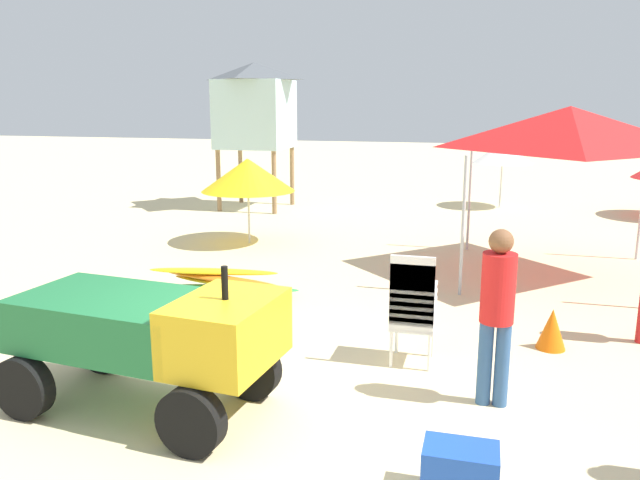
{
  "coord_description": "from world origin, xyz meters",
  "views": [
    {
      "loc": [
        2.0,
        -5.23,
        2.9
      ],
      "look_at": [
        0.02,
        2.23,
        1.19
      ],
      "focal_mm": 35.24,
      "sensor_mm": 36.0,
      "label": 1
    }
  ],
  "objects_px": {
    "stacked_plastic_chairs": "(413,302)",
    "utility_cart": "(151,332)",
    "popup_canopy": "(569,128)",
    "surfboard_pile": "(223,284)",
    "lifeguard_near_left": "(497,306)",
    "lifeguard_tower": "(255,105)",
    "beach_umbrella_mid": "(248,175)",
    "beach_umbrella_left": "(503,153)",
    "traffic_cone_near": "(552,329)",
    "cooler_box": "(460,472)"
  },
  "relations": [
    {
      "from": "beach_umbrella_mid",
      "to": "cooler_box",
      "type": "relative_size",
      "value": 3.44
    },
    {
      "from": "surfboard_pile",
      "to": "stacked_plastic_chairs",
      "type": "bearing_deg",
      "value": -30.79
    },
    {
      "from": "surfboard_pile",
      "to": "lifeguard_tower",
      "type": "xyz_separation_m",
      "value": [
        -2.35,
        7.73,
        2.59
      ]
    },
    {
      "from": "cooler_box",
      "to": "surfboard_pile",
      "type": "bearing_deg",
      "value": 131.8
    },
    {
      "from": "beach_umbrella_mid",
      "to": "traffic_cone_near",
      "type": "bearing_deg",
      "value": -38.49
    },
    {
      "from": "stacked_plastic_chairs",
      "to": "lifeguard_near_left",
      "type": "relative_size",
      "value": 0.74
    },
    {
      "from": "popup_canopy",
      "to": "beach_umbrella_left",
      "type": "relative_size",
      "value": 1.74
    },
    {
      "from": "surfboard_pile",
      "to": "lifeguard_tower",
      "type": "height_order",
      "value": "lifeguard_tower"
    },
    {
      "from": "popup_canopy",
      "to": "cooler_box",
      "type": "bearing_deg",
      "value": -101.14
    },
    {
      "from": "surfboard_pile",
      "to": "traffic_cone_near",
      "type": "relative_size",
      "value": 4.76
    },
    {
      "from": "popup_canopy",
      "to": "lifeguard_tower",
      "type": "relative_size",
      "value": 0.81
    },
    {
      "from": "utility_cart",
      "to": "beach_umbrella_left",
      "type": "bearing_deg",
      "value": 75.58
    },
    {
      "from": "lifeguard_near_left",
      "to": "popup_canopy",
      "type": "xyz_separation_m",
      "value": [
        1.08,
        5.1,
        1.46
      ]
    },
    {
      "from": "traffic_cone_near",
      "to": "cooler_box",
      "type": "relative_size",
      "value": 0.89
    },
    {
      "from": "stacked_plastic_chairs",
      "to": "surfboard_pile",
      "type": "relative_size",
      "value": 0.55
    },
    {
      "from": "popup_canopy",
      "to": "beach_umbrella_mid",
      "type": "distance_m",
      "value": 6.12
    },
    {
      "from": "popup_canopy",
      "to": "traffic_cone_near",
      "type": "xyz_separation_m",
      "value": [
        -0.39,
        -3.45,
        -2.22
      ]
    },
    {
      "from": "stacked_plastic_chairs",
      "to": "beach_umbrella_mid",
      "type": "xyz_separation_m",
      "value": [
        -4.0,
        5.33,
        0.68
      ]
    },
    {
      "from": "lifeguard_near_left",
      "to": "traffic_cone_near",
      "type": "height_order",
      "value": "lifeguard_near_left"
    },
    {
      "from": "popup_canopy",
      "to": "cooler_box",
      "type": "distance_m",
      "value": 7.17
    },
    {
      "from": "lifeguard_near_left",
      "to": "popup_canopy",
      "type": "bearing_deg",
      "value": 78.01
    },
    {
      "from": "stacked_plastic_chairs",
      "to": "lifeguard_tower",
      "type": "distance_m",
      "value": 11.16
    },
    {
      "from": "utility_cart",
      "to": "lifeguard_near_left",
      "type": "distance_m",
      "value": 3.27
    },
    {
      "from": "cooler_box",
      "to": "traffic_cone_near",
      "type": "bearing_deg",
      "value": 74.06
    },
    {
      "from": "utility_cart",
      "to": "surfboard_pile",
      "type": "distance_m",
      "value": 3.64
    },
    {
      "from": "surfboard_pile",
      "to": "popup_canopy",
      "type": "xyz_separation_m",
      "value": [
        5.01,
        2.55,
        2.27
      ]
    },
    {
      "from": "surfboard_pile",
      "to": "lifeguard_tower",
      "type": "relative_size",
      "value": 0.61
    },
    {
      "from": "beach_umbrella_left",
      "to": "stacked_plastic_chairs",
      "type": "bearing_deg",
      "value": -95.54
    },
    {
      "from": "traffic_cone_near",
      "to": "cooler_box",
      "type": "bearing_deg",
      "value": -105.94
    },
    {
      "from": "utility_cart",
      "to": "lifeguard_near_left",
      "type": "xyz_separation_m",
      "value": [
        3.12,
        0.95,
        0.22
      ]
    },
    {
      "from": "stacked_plastic_chairs",
      "to": "beach_umbrella_left",
      "type": "xyz_separation_m",
      "value": [
        1.1,
        11.36,
        0.77
      ]
    },
    {
      "from": "surfboard_pile",
      "to": "cooler_box",
      "type": "height_order",
      "value": "cooler_box"
    },
    {
      "from": "lifeguard_tower",
      "to": "lifeguard_near_left",
      "type": "bearing_deg",
      "value": -58.58
    },
    {
      "from": "lifeguard_tower",
      "to": "beach_umbrella_mid",
      "type": "distance_m",
      "value": 4.65
    },
    {
      "from": "popup_canopy",
      "to": "surfboard_pile",
      "type": "bearing_deg",
      "value": -153.05
    },
    {
      "from": "lifeguard_tower",
      "to": "beach_umbrella_mid",
      "type": "xyz_separation_m",
      "value": [
        1.41,
        -4.22,
        -1.35
      ]
    },
    {
      "from": "lifeguard_tower",
      "to": "cooler_box",
      "type": "relative_size",
      "value": 7.03
    },
    {
      "from": "utility_cart",
      "to": "traffic_cone_near",
      "type": "bearing_deg",
      "value": 34.2
    },
    {
      "from": "beach_umbrella_left",
      "to": "popup_canopy",
      "type": "bearing_deg",
      "value": -83.06
    },
    {
      "from": "stacked_plastic_chairs",
      "to": "cooler_box",
      "type": "height_order",
      "value": "stacked_plastic_chairs"
    },
    {
      "from": "beach_umbrella_left",
      "to": "utility_cart",
      "type": "bearing_deg",
      "value": -104.42
    },
    {
      "from": "lifeguard_near_left",
      "to": "beach_umbrella_left",
      "type": "xyz_separation_m",
      "value": [
        0.23,
        12.09,
        0.5
      ]
    },
    {
      "from": "beach_umbrella_left",
      "to": "traffic_cone_near",
      "type": "distance_m",
      "value": 10.53
    },
    {
      "from": "stacked_plastic_chairs",
      "to": "utility_cart",
      "type": "bearing_deg",
      "value": -143.35
    },
    {
      "from": "utility_cart",
      "to": "popup_canopy",
      "type": "bearing_deg",
      "value": 55.18
    },
    {
      "from": "lifeguard_tower",
      "to": "beach_umbrella_left",
      "type": "bearing_deg",
      "value": 15.55
    },
    {
      "from": "beach_umbrella_left",
      "to": "traffic_cone_near",
      "type": "relative_size",
      "value": 3.63
    },
    {
      "from": "lifeguard_tower",
      "to": "cooler_box",
      "type": "height_order",
      "value": "lifeguard_tower"
    },
    {
      "from": "lifeguard_tower",
      "to": "traffic_cone_near",
      "type": "height_order",
      "value": "lifeguard_tower"
    },
    {
      "from": "stacked_plastic_chairs",
      "to": "cooler_box",
      "type": "distance_m",
      "value": 2.46
    }
  ]
}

